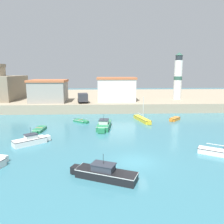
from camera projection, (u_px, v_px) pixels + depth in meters
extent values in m
plane|color=teal|center=(136.00, 162.00, 22.77)|extent=(200.00, 200.00, 0.00)
cube|color=gray|center=(113.00, 98.00, 67.59)|extent=(120.00, 40.00, 2.10)
cube|color=white|center=(224.00, 153.00, 24.18)|extent=(5.21, 3.95, 0.63)
cube|color=black|center=(224.00, 151.00, 24.13)|extent=(5.26, 3.99, 0.07)
cylinder|color=silver|center=(218.00, 145.00, 24.35)|extent=(2.08, 1.37, 0.08)
cube|color=white|center=(30.00, 141.00, 28.08)|extent=(4.13, 3.71, 0.76)
cube|color=white|center=(47.00, 138.00, 29.61)|extent=(1.05, 1.08, 0.65)
cube|color=black|center=(29.00, 139.00, 28.01)|extent=(4.17, 3.75, 0.07)
cube|color=silver|center=(31.00, 136.00, 28.09)|extent=(1.82, 1.77, 0.50)
cube|color=#2D333D|center=(31.00, 134.00, 28.04)|extent=(1.96, 1.91, 0.08)
cylinder|color=black|center=(30.00, 131.00, 27.95)|extent=(0.04, 0.04, 0.90)
cube|color=white|center=(2.00, 159.00, 22.48)|extent=(1.19, 1.07, 0.64)
cube|color=#237A4C|center=(40.00, 129.00, 34.47)|extent=(1.52, 3.23, 0.48)
cube|color=#237A4C|center=(35.00, 133.00, 32.64)|extent=(0.75, 0.63, 0.41)
cube|color=white|center=(39.00, 128.00, 34.43)|extent=(1.54, 3.26, 0.07)
cube|color=#997F5B|center=(39.00, 128.00, 34.42)|extent=(1.10, 0.28, 0.08)
cube|color=black|center=(106.00, 175.00, 19.04)|extent=(5.56, 3.59, 0.77)
cube|color=black|center=(76.00, 169.00, 20.12)|extent=(0.98, 1.06, 0.66)
cube|color=white|center=(106.00, 171.00, 18.97)|extent=(5.61, 3.63, 0.07)
cube|color=#333842|center=(103.00, 167.00, 19.01)|extent=(2.20, 1.83, 0.53)
cube|color=#2D333D|center=(103.00, 164.00, 18.96)|extent=(2.37, 1.96, 0.08)
cylinder|color=black|center=(103.00, 159.00, 18.87)|extent=(0.04, 0.04, 0.90)
cube|color=#237A4C|center=(81.00, 121.00, 40.51)|extent=(2.83, 2.70, 0.42)
cube|color=#237A4C|center=(87.00, 122.00, 39.53)|extent=(0.91, 0.92, 0.36)
cube|color=white|center=(80.00, 120.00, 40.48)|extent=(2.86, 2.73, 0.07)
cube|color=#997F5B|center=(80.00, 120.00, 40.46)|extent=(0.88, 0.96, 0.08)
cube|color=black|center=(75.00, 120.00, 41.38)|extent=(0.28, 0.28, 0.36)
cube|color=yellow|center=(142.00, 119.00, 41.28)|extent=(2.43, 6.14, 0.65)
cube|color=yellow|center=(149.00, 123.00, 38.19)|extent=(0.70, 0.62, 0.55)
cube|color=black|center=(142.00, 118.00, 41.23)|extent=(2.46, 6.20, 0.07)
cylinder|color=silver|center=(143.00, 108.00, 40.43)|extent=(0.10, 0.10, 4.00)
cylinder|color=silver|center=(141.00, 114.00, 41.84)|extent=(0.69, 2.67, 0.08)
cube|color=#237A4C|center=(104.00, 126.00, 36.11)|extent=(2.60, 5.62, 0.85)
cube|color=#237A4C|center=(102.00, 131.00, 33.04)|extent=(1.14, 0.98, 0.72)
cube|color=white|center=(104.00, 123.00, 36.04)|extent=(2.62, 5.68, 0.07)
cube|color=silver|center=(104.00, 122.00, 35.71)|extent=(1.66, 2.07, 0.60)
cube|color=#2D333D|center=(104.00, 120.00, 35.65)|extent=(1.77, 2.24, 0.08)
cylinder|color=black|center=(104.00, 117.00, 35.56)|extent=(0.04, 0.04, 0.90)
cube|color=orange|center=(175.00, 119.00, 41.90)|extent=(2.62, 2.73, 0.54)
cube|color=orange|center=(171.00, 120.00, 40.70)|extent=(0.78, 0.77, 0.46)
cube|color=black|center=(175.00, 118.00, 41.86)|extent=(2.64, 2.76, 0.07)
cube|color=#997F5B|center=(175.00, 117.00, 41.84)|extent=(0.83, 0.78, 0.08)
cylinder|color=silver|center=(178.00, 80.00, 55.91)|extent=(2.00, 2.00, 9.88)
cylinder|color=#2D5647|center=(178.00, 78.00, 55.82)|extent=(2.06, 2.06, 0.90)
cylinder|color=#262D33|center=(179.00, 58.00, 54.89)|extent=(1.70, 1.70, 1.20)
cone|color=#2D5647|center=(179.00, 54.00, 54.71)|extent=(1.90, 1.90, 0.80)
cube|color=gray|center=(49.00, 92.00, 51.33)|extent=(8.03, 6.74, 4.73)
cube|color=#C1663D|center=(48.00, 81.00, 50.84)|extent=(8.43, 7.08, 0.50)
cube|color=silver|center=(116.00, 90.00, 52.77)|extent=(8.95, 4.87, 5.26)
cube|color=#C1663D|center=(116.00, 78.00, 52.24)|extent=(9.40, 5.11, 0.50)
cube|color=#333338|center=(83.00, 97.00, 49.92)|extent=(2.57, 3.49, 1.80)
cube|color=#333338|center=(82.00, 97.00, 51.93)|extent=(2.18, 1.60, 1.40)
cube|color=#334756|center=(82.00, 96.00, 52.32)|extent=(1.80, 0.40, 0.70)
cylinder|color=black|center=(78.00, 100.00, 51.77)|extent=(0.40, 0.83, 0.80)
cylinder|color=black|center=(86.00, 100.00, 52.15)|extent=(0.40, 0.83, 0.80)
cylinder|color=black|center=(79.00, 102.00, 49.51)|extent=(0.40, 0.83, 0.80)
cylinder|color=black|center=(87.00, 101.00, 49.88)|extent=(0.40, 0.83, 0.80)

